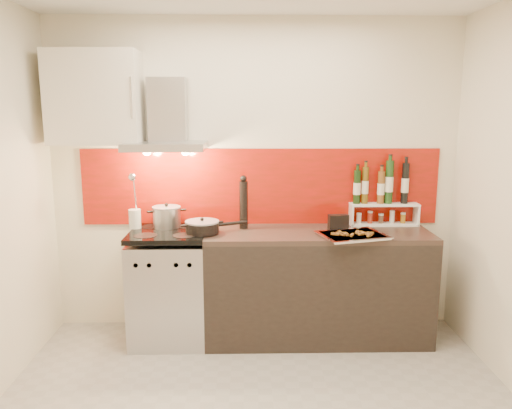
{
  "coord_description": "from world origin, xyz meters",
  "views": [
    {
      "loc": [
        -0.07,
        -2.77,
        1.87
      ],
      "look_at": [
        0.0,
        0.95,
        1.15
      ],
      "focal_mm": 35.0,
      "sensor_mm": 36.0,
      "label": 1
    }
  ],
  "objects_px": {
    "counter": "(317,285)",
    "saute_pan": "(203,227)",
    "pepper_mill": "(244,203)",
    "range_stove": "(170,287)",
    "baking_tray": "(352,235)",
    "stock_pot": "(167,217)"
  },
  "relations": [
    {
      "from": "counter",
      "to": "stock_pot",
      "type": "relative_size",
      "value": 7.73
    },
    {
      "from": "saute_pan",
      "to": "pepper_mill",
      "type": "relative_size",
      "value": 1.11
    },
    {
      "from": "range_stove",
      "to": "baking_tray",
      "type": "distance_m",
      "value": 1.52
    },
    {
      "from": "counter",
      "to": "saute_pan",
      "type": "distance_m",
      "value": 1.05
    },
    {
      "from": "baking_tray",
      "to": "saute_pan",
      "type": "bearing_deg",
      "value": 173.8
    },
    {
      "from": "range_stove",
      "to": "baking_tray",
      "type": "height_order",
      "value": "baking_tray"
    },
    {
      "from": "range_stove",
      "to": "saute_pan",
      "type": "bearing_deg",
      "value": -11.1
    },
    {
      "from": "stock_pot",
      "to": "saute_pan",
      "type": "height_order",
      "value": "stock_pot"
    },
    {
      "from": "stock_pot",
      "to": "pepper_mill",
      "type": "height_order",
      "value": "pepper_mill"
    },
    {
      "from": "counter",
      "to": "pepper_mill",
      "type": "relative_size",
      "value": 4.1
    },
    {
      "from": "baking_tray",
      "to": "pepper_mill",
      "type": "bearing_deg",
      "value": 160.1
    },
    {
      "from": "stock_pot",
      "to": "saute_pan",
      "type": "xyz_separation_m",
      "value": [
        0.31,
        -0.2,
        -0.04
      ]
    },
    {
      "from": "pepper_mill",
      "to": "range_stove",
      "type": "bearing_deg",
      "value": -168.71
    },
    {
      "from": "range_stove",
      "to": "counter",
      "type": "distance_m",
      "value": 1.2
    },
    {
      "from": "counter",
      "to": "saute_pan",
      "type": "xyz_separation_m",
      "value": [
        -0.91,
        -0.06,
        0.51
      ]
    },
    {
      "from": "range_stove",
      "to": "counter",
      "type": "relative_size",
      "value": 0.51
    },
    {
      "from": "counter",
      "to": "saute_pan",
      "type": "bearing_deg",
      "value": -176.17
    },
    {
      "from": "range_stove",
      "to": "counter",
      "type": "bearing_deg",
      "value": 0.23
    },
    {
      "from": "stock_pot",
      "to": "counter",
      "type": "bearing_deg",
      "value": -6.35
    },
    {
      "from": "pepper_mill",
      "to": "saute_pan",
      "type": "bearing_deg",
      "value": -150.84
    },
    {
      "from": "baking_tray",
      "to": "range_stove",
      "type": "bearing_deg",
      "value": 172.81
    },
    {
      "from": "range_stove",
      "to": "stock_pot",
      "type": "xyz_separation_m",
      "value": [
        -0.03,
        0.14,
        0.55
      ]
    }
  ]
}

